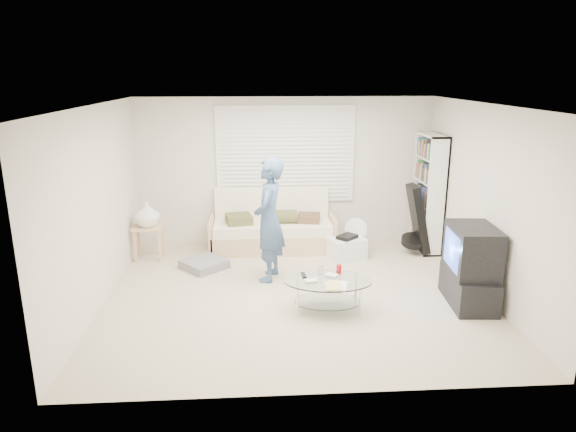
{
  "coord_description": "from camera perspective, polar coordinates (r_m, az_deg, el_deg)",
  "views": [
    {
      "loc": [
        -0.51,
        -6.36,
        2.88
      ],
      "look_at": [
        -0.08,
        0.3,
        1.01
      ],
      "focal_mm": 32.0,
      "sensor_mm": 36.0,
      "label": 1
    }
  ],
  "objects": [
    {
      "name": "tv_unit",
      "position": [
        6.94,
        19.62,
        -5.34
      ],
      "size": [
        0.59,
        0.98,
        1.03
      ],
      "color": "black",
      "rests_on": "ground"
    },
    {
      "name": "futon_sofa",
      "position": [
        8.62,
        -1.74,
        -1.52
      ],
      "size": [
        2.07,
        0.84,
        1.01
      ],
      "color": "tan",
      "rests_on": "ground"
    },
    {
      "name": "side_table",
      "position": [
        8.35,
        -15.37,
        -0.07
      ],
      "size": [
        0.47,
        0.38,
        0.94
      ],
      "color": "tan",
      "rests_on": "ground"
    },
    {
      "name": "ground",
      "position": [
        7.0,
        0.84,
        -8.63
      ],
      "size": [
        5.0,
        5.0,
        0.0
      ],
      "primitive_type": "plane",
      "color": "tan",
      "rests_on": "ground"
    },
    {
      "name": "guitar_case",
      "position": [
        8.59,
        14.15,
        -0.87
      ],
      "size": [
        0.44,
        0.42,
        1.13
      ],
      "color": "black",
      "rests_on": "ground"
    },
    {
      "name": "storage_bin",
      "position": [
        8.27,
        6.55,
        -3.52
      ],
      "size": [
        0.65,
        0.54,
        0.39
      ],
      "color": "white",
      "rests_on": "ground"
    },
    {
      "name": "floor_fan",
      "position": [
        8.48,
        7.45,
        -1.82
      ],
      "size": [
        0.37,
        0.24,
        0.6
      ],
      "color": "white",
      "rests_on": "ground"
    },
    {
      "name": "grey_floor_pillow",
      "position": [
        7.95,
        -9.3,
        -5.3
      ],
      "size": [
        0.8,
        0.8,
        0.13
      ],
      "primitive_type": "cube",
      "rotation": [
        0.0,
        0.0,
        0.73
      ],
      "color": "slate",
      "rests_on": "ground"
    },
    {
      "name": "standing_person",
      "position": [
        7.21,
        -2.12,
        -0.46
      ],
      "size": [
        0.57,
        0.73,
        1.76
      ],
      "primitive_type": "imported",
      "rotation": [
        0.0,
        0.0,
        -1.83
      ],
      "color": "#364970",
      "rests_on": "ground"
    },
    {
      "name": "coffee_table",
      "position": [
        6.44,
        4.44,
        -7.75
      ],
      "size": [
        1.14,
        0.77,
        0.53
      ],
      "color": "silver",
      "rests_on": "ground"
    },
    {
      "name": "window_blinds",
      "position": [
        8.68,
        -0.27,
        6.85
      ],
      "size": [
        2.32,
        0.08,
        1.62
      ],
      "color": "silver",
      "rests_on": "ground"
    },
    {
      "name": "room_shell",
      "position": [
        6.97,
        0.58,
        5.33
      ],
      "size": [
        5.02,
        4.52,
        2.51
      ],
      "color": "beige",
      "rests_on": "ground"
    },
    {
      "name": "bookshelf",
      "position": [
        8.76,
        15.3,
        2.48
      ],
      "size": [
        0.31,
        0.81,
        1.93
      ],
      "color": "white",
      "rests_on": "ground"
    }
  ]
}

